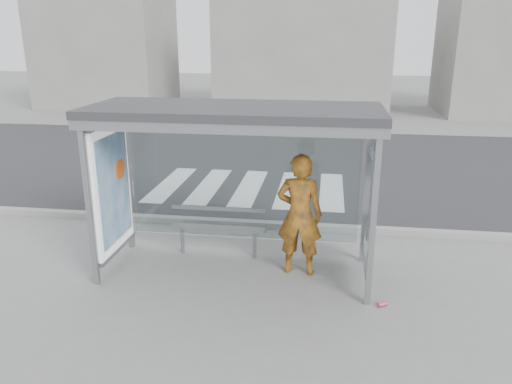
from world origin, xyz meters
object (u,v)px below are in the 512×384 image
Objects in this scene: person at (300,215)px; soda_can at (382,304)px; bus_shelter at (211,148)px; bench at (218,228)px.

soda_can is (1.22, -0.89, -0.93)m from person.
person is (1.35, 0.08, -1.02)m from bus_shelter.
person is at bearing 143.87° from soda_can.
bus_shelter reaches higher than soda_can.
person is at bearing -17.82° from bench.
bus_shelter is at bearing -85.82° from bench.
bus_shelter reaches higher than person.
bus_shelter is 2.20× the size of person.
bus_shelter is 1.69m from person.
bus_shelter reaches higher than bench.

